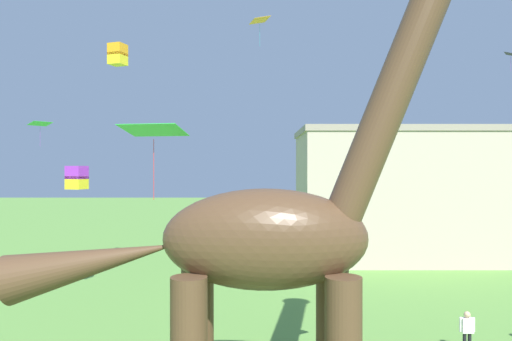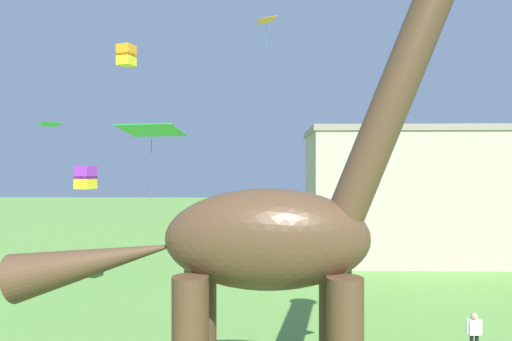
% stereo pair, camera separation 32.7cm
% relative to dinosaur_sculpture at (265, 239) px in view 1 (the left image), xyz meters
% --- Properties ---
extents(dinosaur_sculpture, '(14.79, 3.13, 15.46)m').
position_rel_dinosaur_sculpture_xyz_m(dinosaur_sculpture, '(0.00, 0.00, 0.00)').
color(dinosaur_sculpture, '#513823').
rests_on(dinosaur_sculpture, ground_plane).
extents(person_far_spectator, '(0.66, 0.29, 1.77)m').
position_rel_dinosaur_sculpture_xyz_m(person_far_spectator, '(8.65, 5.38, -4.52)').
color(person_far_spectator, black).
rests_on(person_far_spectator, ground_plane).
extents(kite_near_high, '(1.24, 1.47, 1.56)m').
position_rel_dinosaur_sculpture_xyz_m(kite_near_high, '(-0.01, 12.20, 10.47)').
color(kite_near_high, orange).
extents(kite_drifting, '(1.25, 1.25, 1.41)m').
position_rel_dinosaur_sculpture_xyz_m(kite_drifting, '(-9.51, 17.66, 9.84)').
color(kite_drifting, orange).
extents(kite_apex, '(1.59, 1.64, 1.63)m').
position_rel_dinosaur_sculpture_xyz_m(kite_apex, '(-14.45, 17.04, 5.13)').
color(kite_apex, green).
extents(kite_mid_right, '(1.44, 1.18, 1.59)m').
position_rel_dinosaur_sculpture_xyz_m(kite_mid_right, '(-2.40, -4.63, 2.99)').
color(kite_mid_right, green).
extents(kite_trailing, '(1.02, 0.97, 0.21)m').
position_rel_dinosaur_sculpture_xyz_m(kite_trailing, '(3.19, 3.22, -0.31)').
color(kite_trailing, green).
extents(kite_far_left, '(1.20, 1.20, 1.38)m').
position_rel_dinosaur_sculpture_xyz_m(kite_far_left, '(-10.83, 13.76, 1.65)').
color(kite_far_left, purple).
extents(background_building_block, '(16.62, 10.79, 11.16)m').
position_rel_dinosaur_sculpture_xyz_m(background_building_block, '(11.84, 27.34, 0.00)').
color(background_building_block, '#B7A893').
rests_on(background_building_block, ground_plane).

